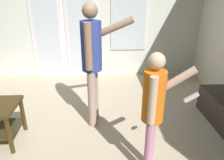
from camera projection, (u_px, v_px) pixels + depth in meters
ground_plane at (50, 145)px, 2.58m from camera, size 5.53×4.71×0.02m
wall_back_with_doors at (70, 12)px, 4.20m from camera, size 5.53×0.09×2.76m
person_adult at (93, 56)px, 2.65m from camera, size 0.72×0.43×1.61m
person_child at (154, 107)px, 1.92m from camera, size 0.52×0.33×1.27m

